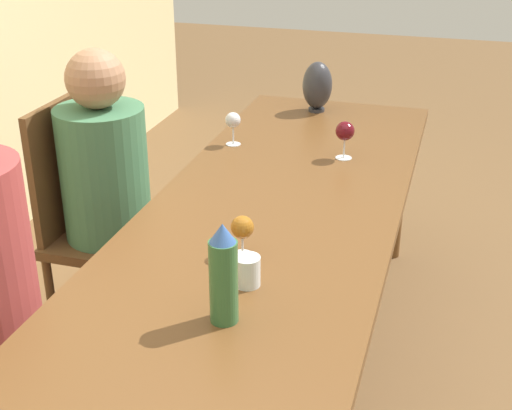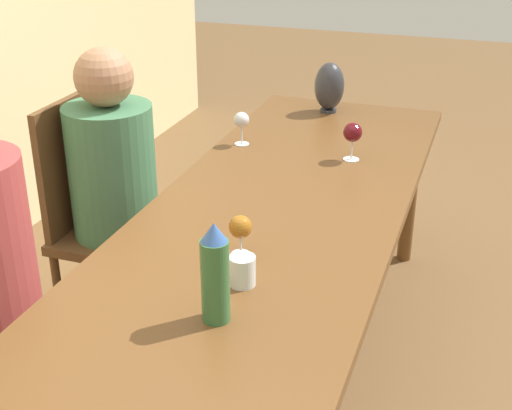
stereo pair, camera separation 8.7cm
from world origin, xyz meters
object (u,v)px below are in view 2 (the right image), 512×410
wine_glass_3 (242,121)px  person_far (117,188)px  chair_far (100,215)px  water_bottle (215,274)px  water_tumbler (242,271)px  wine_glass_2 (242,228)px  wine_glass_1 (353,133)px  vase (329,87)px

wine_glass_3 → person_far: (-0.35, 0.40, -0.21)m
chair_far → water_bottle: bearing=-135.0°
water_tumbler → chair_far: chair_far is taller
wine_glass_2 → wine_glass_1: bearing=-9.4°
water_bottle → person_far: size_ratio=0.22×
vase → wine_glass_2: 1.44m
wine_glass_3 → chair_far: 0.70m
wine_glass_1 → water_tumbler: bearing=175.3°
wine_glass_2 → person_far: 0.93m
water_bottle → chair_far: water_bottle is taller
water_tumbler → wine_glass_1: (1.02, -0.08, 0.07)m
person_far → water_tumbler: bearing=-131.4°
water_tumbler → wine_glass_2: size_ratio=0.68×
vase → wine_glass_1: 0.62m
wine_glass_3 → vase: bearing=-23.1°
water_tumbler → water_bottle: bearing=178.4°
wine_glass_3 → water_tumbler: bearing=-159.8°
water_bottle → wine_glass_2: water_bottle is taller
wine_glass_2 → chair_far: chair_far is taller
wine_glass_2 → wine_glass_3: bearing=20.1°
water_tumbler → person_far: person_far is taller
water_bottle → vase: water_bottle is taller
person_far → chair_far: bearing=90.0°
water_bottle → vase: (1.78, 0.15, -0.01)m
water_bottle → wine_glass_2: (0.34, 0.05, -0.04)m
water_bottle → vase: 1.78m
person_far → vase: bearing=-35.2°
wine_glass_1 → person_far: size_ratio=0.13×
wine_glass_2 → wine_glass_3: size_ratio=0.91×
wine_glass_2 → chair_far: bearing=56.8°
chair_far → person_far: person_far is taller
vase → person_far: 1.13m
chair_far → person_far: (0.00, -0.09, 0.14)m
wine_glass_3 → chair_far: size_ratio=0.14×
vase → wine_glass_2: (-1.44, -0.09, -0.03)m
wine_glass_3 → wine_glass_2: bearing=-159.9°
vase → water_tumbler: bearing=-174.6°
water_tumbler → wine_glass_3: wine_glass_3 is taller
water_bottle → chair_far: (0.87, 0.87, -0.38)m
water_bottle → vase: bearing=4.7°
chair_far → water_tumbler: bearing=-128.3°
wine_glass_1 → person_far: bearing=110.7°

